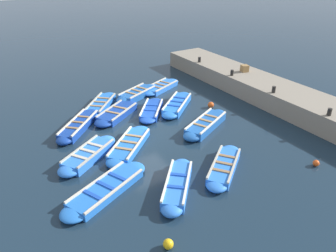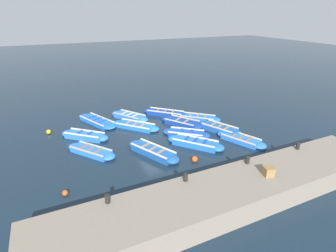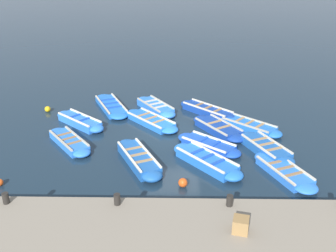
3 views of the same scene
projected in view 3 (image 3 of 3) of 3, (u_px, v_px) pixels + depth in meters
name	position (u px, v px, depth m)	size (l,w,h in m)	color
ground_plane	(174.00, 136.00, 18.68)	(120.00, 120.00, 0.00)	#162838
boat_inner_gap	(155.00, 107.00, 21.63)	(3.32, 2.58, 0.44)	blue
boat_outer_right	(139.00, 159.00, 16.19)	(3.71, 2.35, 0.46)	#1E59AD
boat_far_corner	(80.00, 121.00, 19.79)	(2.81, 3.04, 0.44)	blue
boat_mid_row	(266.00, 148.00, 17.07)	(3.44, 2.21, 0.45)	#1E59AD
boat_bow_out	(151.00, 121.00, 19.96)	(3.36, 3.17, 0.36)	blue
boat_stern_in	(218.00, 128.00, 19.08)	(3.40, 2.69, 0.41)	navy
boat_tucked	(284.00, 171.00, 15.36)	(3.45, 2.20, 0.36)	blue
boat_alongside	(209.00, 145.00, 17.47)	(2.70, 3.04, 0.36)	#1947B7
boat_broadside	(208.00, 111.00, 21.11)	(3.12, 3.19, 0.43)	navy
boat_end_of_row	(111.00, 106.00, 21.89)	(4.05, 2.51, 0.35)	blue
boat_drifting	(249.00, 126.00, 19.36)	(3.00, 3.20, 0.39)	blue
boat_outer_left	(69.00, 142.00, 17.74)	(3.18, 2.69, 0.39)	blue
boat_centre	(207.00, 161.00, 16.04)	(3.36, 3.04, 0.44)	blue
quay_wall	(173.00, 241.00, 11.10)	(2.70, 16.62, 1.06)	gray
bollard_mid_north	(230.00, 201.00, 11.70)	(0.20, 0.20, 0.35)	black
bollard_mid_south	(117.00, 199.00, 11.76)	(0.20, 0.20, 0.35)	black
bollard_south	(6.00, 198.00, 11.82)	(0.20, 0.20, 0.35)	black
wooden_crate	(241.00, 225.00, 10.60)	(0.42, 0.42, 0.42)	olive
buoy_orange_near	(48.00, 109.00, 21.43)	(0.32, 0.32, 0.32)	#EAB214
buoy_yellow_far	(183.00, 183.00, 14.57)	(0.35, 0.35, 0.35)	#E05119
buoy_white_drifting	(0.00, 182.00, 14.66)	(0.27, 0.27, 0.27)	#E05119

